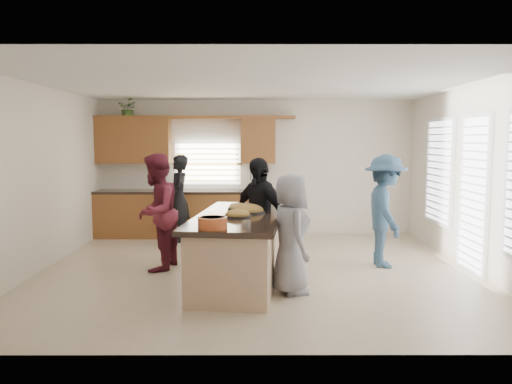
{
  "coord_description": "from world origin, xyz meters",
  "views": [
    {
      "loc": [
        -0.01,
        -7.42,
        1.98
      ],
      "look_at": [
        0.0,
        0.47,
        1.15
      ],
      "focal_mm": 35.0,
      "sensor_mm": 36.0,
      "label": 1
    }
  ],
  "objects_px": {
    "woman_left_front": "(258,217)",
    "woman_right_back": "(385,211)",
    "woman_left_mid": "(156,212)",
    "woman_left_back": "(179,198)",
    "salad_bowl": "(213,222)",
    "island": "(240,250)",
    "woman_right_front": "(291,234)"
  },
  "relations": [
    {
      "from": "woman_right_back",
      "to": "woman_right_front",
      "type": "relative_size",
      "value": 1.13
    },
    {
      "from": "salad_bowl",
      "to": "woman_left_mid",
      "type": "bearing_deg",
      "value": 119.64
    },
    {
      "from": "woman_right_back",
      "to": "woman_left_mid",
      "type": "bearing_deg",
      "value": 94.5
    },
    {
      "from": "salad_bowl",
      "to": "woman_left_front",
      "type": "bearing_deg",
      "value": 69.38
    },
    {
      "from": "woman_left_front",
      "to": "woman_right_back",
      "type": "bearing_deg",
      "value": 61.3
    },
    {
      "from": "woman_left_back",
      "to": "woman_right_front",
      "type": "bearing_deg",
      "value": 19.05
    },
    {
      "from": "woman_left_back",
      "to": "woman_right_back",
      "type": "distance_m",
      "value": 4.01
    },
    {
      "from": "island",
      "to": "woman_right_front",
      "type": "distance_m",
      "value": 0.9
    },
    {
      "from": "island",
      "to": "woman_right_back",
      "type": "height_order",
      "value": "woman_right_back"
    },
    {
      "from": "woman_left_mid",
      "to": "woman_right_back",
      "type": "relative_size",
      "value": 1.01
    },
    {
      "from": "salad_bowl",
      "to": "woman_left_front",
      "type": "relative_size",
      "value": 0.2
    },
    {
      "from": "woman_left_back",
      "to": "island",
      "type": "bearing_deg",
      "value": 12.99
    },
    {
      "from": "island",
      "to": "salad_bowl",
      "type": "bearing_deg",
      "value": -97.66
    },
    {
      "from": "salad_bowl",
      "to": "woman_left_mid",
      "type": "height_order",
      "value": "woman_left_mid"
    },
    {
      "from": "woman_left_front",
      "to": "woman_right_back",
      "type": "height_order",
      "value": "woman_right_back"
    },
    {
      "from": "woman_left_mid",
      "to": "woman_right_back",
      "type": "xyz_separation_m",
      "value": [
        3.52,
        0.2,
        -0.01
      ]
    },
    {
      "from": "woman_left_front",
      "to": "woman_right_front",
      "type": "height_order",
      "value": "woman_left_front"
    },
    {
      "from": "woman_left_back",
      "to": "woman_left_mid",
      "type": "height_order",
      "value": "woman_left_mid"
    },
    {
      "from": "salad_bowl",
      "to": "woman_left_front",
      "type": "distance_m",
      "value": 1.55
    },
    {
      "from": "island",
      "to": "woman_right_front",
      "type": "bearing_deg",
      "value": -30.18
    },
    {
      "from": "island",
      "to": "woman_right_back",
      "type": "distance_m",
      "value": 2.44
    },
    {
      "from": "woman_left_mid",
      "to": "woman_left_back",
      "type": "bearing_deg",
      "value": -170.72
    },
    {
      "from": "woman_left_back",
      "to": "woman_left_mid",
      "type": "bearing_deg",
      "value": -11.79
    },
    {
      "from": "woman_left_back",
      "to": "salad_bowl",
      "type": "bearing_deg",
      "value": 2.79
    },
    {
      "from": "island",
      "to": "salad_bowl",
      "type": "xyz_separation_m",
      "value": [
        -0.28,
        -1.11,
        0.57
      ]
    },
    {
      "from": "woman_left_back",
      "to": "woman_left_front",
      "type": "distance_m",
      "value": 2.9
    },
    {
      "from": "woman_right_front",
      "to": "salad_bowl",
      "type": "bearing_deg",
      "value": 108.95
    },
    {
      "from": "woman_left_back",
      "to": "woman_right_back",
      "type": "bearing_deg",
      "value": 49.65
    },
    {
      "from": "island",
      "to": "woman_left_mid",
      "type": "bearing_deg",
      "value": 159.58
    },
    {
      "from": "salad_bowl",
      "to": "woman_left_mid",
      "type": "xyz_separation_m",
      "value": [
        -1.0,
        1.76,
        -0.14
      ]
    },
    {
      "from": "salad_bowl",
      "to": "woman_left_mid",
      "type": "distance_m",
      "value": 2.03
    },
    {
      "from": "salad_bowl",
      "to": "woman_left_mid",
      "type": "relative_size",
      "value": 0.19
    }
  ]
}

